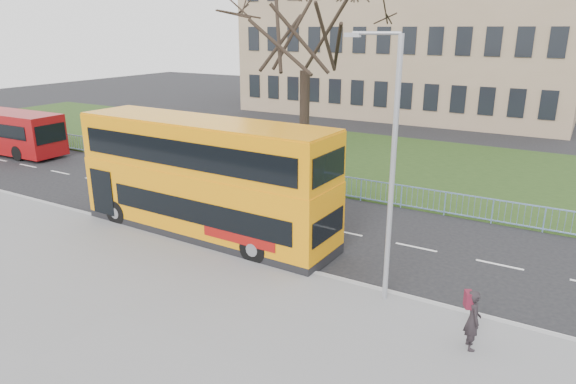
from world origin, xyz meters
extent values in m
plane|color=black|center=(0.00, 0.00, 0.00)|extent=(120.00, 120.00, 0.00)
cube|color=slate|center=(0.00, -6.75, 0.06)|extent=(80.00, 10.50, 0.12)
cube|color=gray|center=(0.00, -1.55, 0.07)|extent=(80.00, 0.20, 0.14)
cube|color=#1E3513|center=(0.00, 14.30, 0.04)|extent=(80.00, 15.40, 0.08)
cube|color=#91765C|center=(-5.00, 35.00, 7.00)|extent=(30.00, 15.00, 14.00)
cube|color=orange|center=(-1.72, -0.50, 1.40)|extent=(11.04, 2.91, 2.04)
cube|color=orange|center=(-1.72, -0.50, 2.59)|extent=(11.04, 2.91, 0.35)
cube|color=orange|center=(-1.72, -0.50, 3.68)|extent=(10.98, 2.86, 1.83)
cube|color=black|center=(-1.13, -1.83, 1.48)|extent=(8.46, 0.27, 0.89)
cube|color=black|center=(-1.75, -1.80, 3.59)|extent=(10.09, 0.32, 0.99)
cylinder|color=black|center=(-5.67, -1.57, 0.54)|extent=(1.09, 0.32, 1.09)
cylinder|color=black|center=(1.44, -1.77, 0.54)|extent=(1.09, 0.32, 1.09)
cylinder|color=black|center=(-19.66, 2.99, 0.48)|extent=(0.97, 0.28, 0.96)
imported|color=black|center=(9.17, -3.30, 0.93)|extent=(0.61, 0.70, 1.62)
cylinder|color=#9A9CA3|center=(6.39, -2.00, 3.98)|extent=(0.15, 0.15, 7.72)
cylinder|color=#9A9CA3|center=(5.71, -2.03, 7.84)|extent=(1.35, 0.15, 0.10)
cube|color=#9A9CA3|center=(5.04, -2.05, 7.79)|extent=(0.44, 0.19, 0.12)
camera|label=1|loc=(10.89, -15.47, 7.96)|focal=32.00mm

